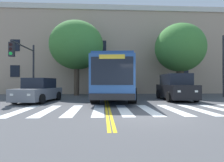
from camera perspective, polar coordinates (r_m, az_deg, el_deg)
name	(u,v)px	position (r m, az deg, el deg)	size (l,w,h in m)	color
ground_plane	(150,115)	(7.84, 12.39, -10.77)	(120.00, 120.00, 0.00)	#4C4C4F
crosswalk	(149,110)	(9.24, 11.85, -9.18)	(13.31, 3.83, 0.01)	white
lane_line_yellow_inner	(104,93)	(22.87, -2.56, -4.02)	(0.12, 36.00, 0.01)	gold
lane_line_yellow_outer	(105,93)	(22.87, -2.16, -4.02)	(0.12, 36.00, 0.01)	gold
city_bus	(115,79)	(15.19, 1.05, 0.81)	(3.85, 11.42, 3.20)	#2D5699
car_grey_near_lane	(39,91)	(13.86, -22.72, -3.02)	(2.52, 4.66, 1.73)	slate
car_black_far_lane	(175,88)	(14.81, 19.94, -2.07)	(2.40, 4.82, 2.07)	black
car_silver_behind_bus	(118,86)	(26.16, 1.84, -1.73)	(2.34, 4.04, 1.85)	#B7BABF
traffic_light_far_corner	(25,60)	(15.94, -26.54, 6.12)	(0.34, 4.19, 4.84)	#28282D
street_tree_curbside_large	(180,48)	(20.37, 21.31, 9.97)	(7.28, 7.18, 7.69)	#4C3D2D
street_tree_curbside_small	(77,46)	(19.87, -11.46, 11.29)	(7.21, 7.13, 8.13)	#4C3D2D
building_facade	(138,54)	(25.59, 8.51, 8.82)	(38.92, 6.67, 11.08)	tan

